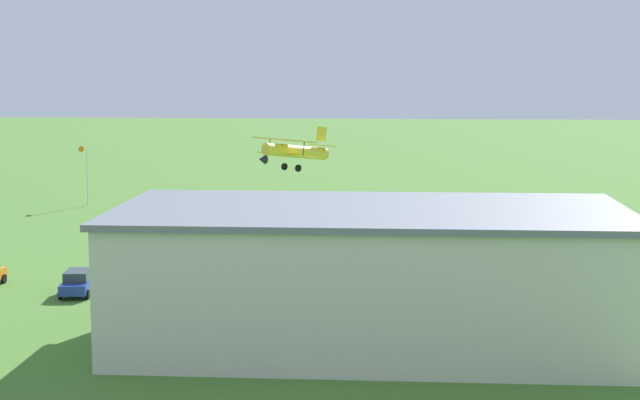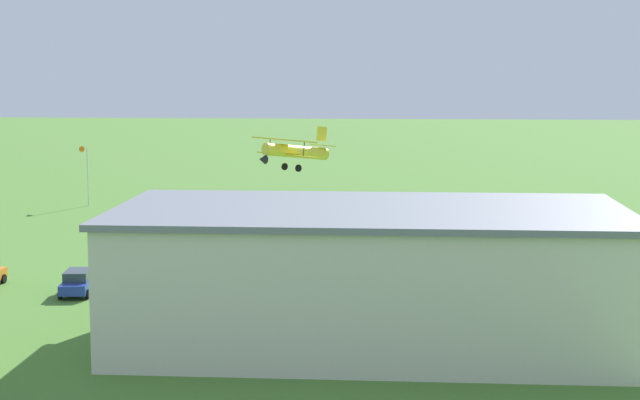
% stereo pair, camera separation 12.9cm
% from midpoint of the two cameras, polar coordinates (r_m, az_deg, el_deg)
% --- Properties ---
extents(ground_plane, '(400.00, 400.00, 0.00)m').
position_cam_midpoint_polar(ground_plane, '(91.45, 3.54, -1.98)').
color(ground_plane, '#47752D').
extents(hangar, '(27.80, 14.23, 7.53)m').
position_cam_midpoint_polar(hangar, '(55.50, 2.79, -4.27)').
color(hangar, beige).
rests_on(hangar, ground_plane).
extents(biplane, '(7.59, 7.61, 3.85)m').
position_cam_midpoint_polar(biplane, '(90.02, -1.55, 2.78)').
color(biplane, yellow).
extents(car_red, '(2.22, 4.44, 1.59)m').
position_cam_midpoint_polar(car_red, '(69.02, 13.20, -4.61)').
color(car_red, red).
rests_on(car_red, ground_plane).
extents(car_white, '(2.01, 4.39, 1.67)m').
position_cam_midpoint_polar(car_white, '(69.82, -7.74, -4.31)').
color(car_white, white).
rests_on(car_white, ground_plane).
extents(car_blue, '(2.35, 4.42, 1.63)m').
position_cam_midpoint_polar(car_blue, '(69.63, -13.50, -4.51)').
color(car_blue, '#23389E').
rests_on(car_blue, ground_plane).
extents(person_beside_truck, '(0.50, 0.50, 1.53)m').
position_cam_midpoint_polar(person_beside_truck, '(73.28, -5.64, -3.80)').
color(person_beside_truck, '#B23333').
rests_on(person_beside_truck, ground_plane).
extents(person_by_parked_cars, '(0.53, 0.53, 1.72)m').
position_cam_midpoint_polar(person_by_parked_cars, '(72.19, -3.70, -3.86)').
color(person_by_parked_cars, orange).
rests_on(person_by_parked_cars, ground_plane).
extents(person_near_hangar_door, '(0.50, 0.50, 1.77)m').
position_cam_midpoint_polar(person_near_hangar_door, '(72.44, 13.02, -3.98)').
color(person_near_hangar_door, '#3F3F47').
rests_on(person_near_hangar_door, ground_plane).
extents(person_watching_takeoff, '(0.50, 0.50, 1.71)m').
position_cam_midpoint_polar(person_watching_takeoff, '(73.14, -0.49, -3.70)').
color(person_watching_takeoff, navy).
rests_on(person_watching_takeoff, ground_plane).
extents(person_crossing_taxiway, '(0.54, 0.54, 1.61)m').
position_cam_midpoint_polar(person_crossing_taxiway, '(72.06, 4.32, -3.94)').
color(person_crossing_taxiway, '#33723F').
rests_on(person_crossing_taxiway, ground_plane).
extents(windsock, '(1.34, 1.43, 6.54)m').
position_cam_midpoint_polar(windsock, '(112.60, -13.31, 2.57)').
color(windsock, silver).
rests_on(windsock, ground_plane).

